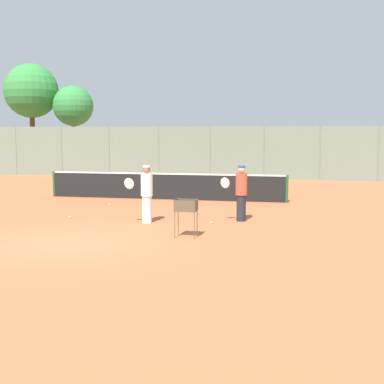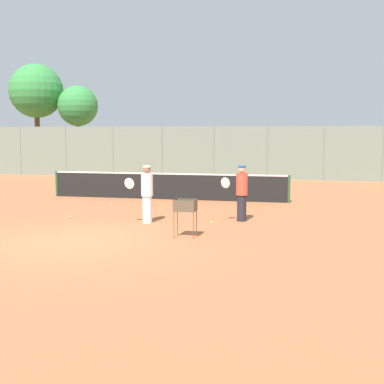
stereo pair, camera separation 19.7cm
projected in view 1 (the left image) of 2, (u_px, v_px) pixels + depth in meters
ground_plane at (71, 243)px, 13.06m from camera, size 80.00×80.00×0.00m
tennis_net at (165, 186)px, 21.58m from camera, size 9.83×0.10×1.07m
back_fence at (210, 152)px, 31.35m from camera, size 31.48×0.08×3.06m
tree_0 at (31, 91)px, 39.65m from camera, size 4.00×4.00×7.78m
tree_2 at (73, 106)px, 39.05m from camera, size 2.95×2.95×6.11m
player_white_outfit at (147, 193)px, 15.94m from camera, size 0.81×0.58×1.72m
player_red_cap at (241, 192)px, 16.26m from camera, size 0.81×0.56×1.70m
ball_cart at (186, 209)px, 13.75m from camera, size 0.56×0.41×0.98m
tennis_ball_0 at (193, 207)px, 19.16m from camera, size 0.07×0.07×0.07m
tennis_ball_1 at (211, 223)px, 15.84m from camera, size 0.07×0.07×0.07m
tennis_ball_2 at (148, 209)px, 18.58m from camera, size 0.07×0.07×0.07m
tennis_ball_3 at (70, 217)px, 16.91m from camera, size 0.07×0.07×0.07m
tennis_ball_4 at (148, 209)px, 18.66m from camera, size 0.07×0.07×0.07m
tennis_ball_5 at (110, 204)px, 19.92m from camera, size 0.07×0.07×0.07m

